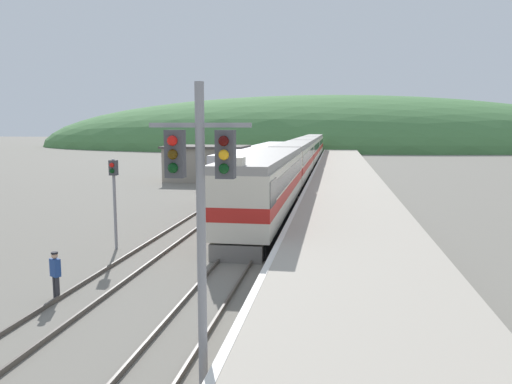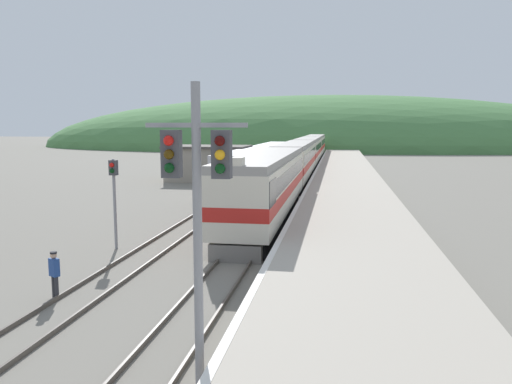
{
  "view_description": "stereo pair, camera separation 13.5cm",
  "coord_description": "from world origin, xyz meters",
  "px_view_note": "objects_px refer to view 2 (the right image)",
  "views": [
    {
      "loc": [
        4.18,
        -3.77,
        5.84
      ],
      "look_at": [
        0.13,
        21.45,
        2.45
      ],
      "focal_mm": 35.0,
      "sensor_mm": 36.0,
      "label": 1
    },
    {
      "loc": [
        4.31,
        -3.75,
        5.84
      ],
      "look_at": [
        0.13,
        21.45,
        2.45
      ],
      "focal_mm": 35.0,
      "sensor_mm": 36.0,
      "label": 2
    }
  ],
  "objects_px": {
    "carriage_second": "(296,161)",
    "siding_train": "(262,162)",
    "carriage_third": "(308,151)",
    "signal_post_siding": "(114,185)",
    "track_worker": "(54,272)",
    "express_train_lead_car": "(266,185)",
    "signal_mast_main": "(197,194)",
    "carriage_fourth": "(315,145)"
  },
  "relations": [
    {
      "from": "signal_mast_main",
      "to": "signal_post_siding",
      "type": "height_order",
      "value": "signal_mast_main"
    },
    {
      "from": "carriage_second",
      "to": "track_worker",
      "type": "height_order",
      "value": "carriage_second"
    },
    {
      "from": "carriage_fourth",
      "to": "express_train_lead_car",
      "type": "bearing_deg",
      "value": -90.0
    },
    {
      "from": "express_train_lead_car",
      "to": "track_worker",
      "type": "bearing_deg",
      "value": -109.0
    },
    {
      "from": "signal_mast_main",
      "to": "signal_post_siding",
      "type": "relative_size",
      "value": 1.57
    },
    {
      "from": "carriage_third",
      "to": "track_worker",
      "type": "bearing_deg",
      "value": -95.13
    },
    {
      "from": "signal_post_siding",
      "to": "track_worker",
      "type": "relative_size",
      "value": 2.63
    },
    {
      "from": "express_train_lead_car",
      "to": "track_worker",
      "type": "xyz_separation_m",
      "value": [
        -5.11,
        -14.83,
        -1.35
      ]
    },
    {
      "from": "carriage_fourth",
      "to": "track_worker",
      "type": "bearing_deg",
      "value": -93.75
    },
    {
      "from": "track_worker",
      "to": "carriage_second",
      "type": "bearing_deg",
      "value": 81.89
    },
    {
      "from": "signal_mast_main",
      "to": "carriage_fourth",
      "type": "bearing_deg",
      "value": 90.92
    },
    {
      "from": "carriage_fourth",
      "to": "signal_post_siding",
      "type": "xyz_separation_m",
      "value": [
        -6.1,
        -71.11,
        0.81
      ]
    },
    {
      "from": "siding_train",
      "to": "carriage_second",
      "type": "bearing_deg",
      "value": -47.23
    },
    {
      "from": "siding_train",
      "to": "carriage_third",
      "type": "bearing_deg",
      "value": 75.59
    },
    {
      "from": "carriage_fourth",
      "to": "signal_mast_main",
      "type": "bearing_deg",
      "value": -89.08
    },
    {
      "from": "carriage_second",
      "to": "carriage_third",
      "type": "distance_m",
      "value": 21.07
    },
    {
      "from": "siding_train",
      "to": "signal_post_siding",
      "type": "xyz_separation_m",
      "value": [
        -1.86,
        -33.55,
        1.23
      ]
    },
    {
      "from": "carriage_third",
      "to": "siding_train",
      "type": "height_order",
      "value": "carriage_third"
    },
    {
      "from": "express_train_lead_car",
      "to": "siding_train",
      "type": "relative_size",
      "value": 0.54
    },
    {
      "from": "siding_train",
      "to": "signal_post_siding",
      "type": "relative_size",
      "value": 8.39
    },
    {
      "from": "siding_train",
      "to": "track_worker",
      "type": "height_order",
      "value": "siding_train"
    },
    {
      "from": "carriage_fourth",
      "to": "signal_post_siding",
      "type": "bearing_deg",
      "value": -94.9
    },
    {
      "from": "carriage_second",
      "to": "signal_post_siding",
      "type": "relative_size",
      "value": 4.69
    },
    {
      "from": "carriage_fourth",
      "to": "signal_post_siding",
      "type": "distance_m",
      "value": 71.38
    },
    {
      "from": "express_train_lead_car",
      "to": "siding_train",
      "type": "xyz_separation_m",
      "value": [
        -4.24,
        25.57,
        -0.44
      ]
    },
    {
      "from": "siding_train",
      "to": "track_worker",
      "type": "xyz_separation_m",
      "value": [
        -0.87,
        -40.39,
        -0.91
      ]
    },
    {
      "from": "carriage_second",
      "to": "siding_train",
      "type": "bearing_deg",
      "value": 132.77
    },
    {
      "from": "siding_train",
      "to": "signal_mast_main",
      "type": "height_order",
      "value": "signal_mast_main"
    },
    {
      "from": "carriage_second",
      "to": "carriage_fourth",
      "type": "relative_size",
      "value": 1.0
    },
    {
      "from": "express_train_lead_car",
      "to": "siding_train",
      "type": "distance_m",
      "value": 25.92
    },
    {
      "from": "signal_mast_main",
      "to": "track_worker",
      "type": "height_order",
      "value": "signal_mast_main"
    },
    {
      "from": "carriage_third",
      "to": "track_worker",
      "type": "xyz_separation_m",
      "value": [
        -5.11,
        -56.88,
        -1.34
      ]
    },
    {
      "from": "track_worker",
      "to": "signal_mast_main",
      "type": "bearing_deg",
      "value": -36.87
    },
    {
      "from": "carriage_third",
      "to": "signal_post_siding",
      "type": "bearing_deg",
      "value": -96.95
    },
    {
      "from": "signal_mast_main",
      "to": "signal_post_siding",
      "type": "distance_m",
      "value": 13.91
    },
    {
      "from": "carriage_second",
      "to": "carriage_third",
      "type": "bearing_deg",
      "value": 90.0
    },
    {
      "from": "track_worker",
      "to": "express_train_lead_car",
      "type": "bearing_deg",
      "value": 71.0
    },
    {
      "from": "carriage_third",
      "to": "signal_mast_main",
      "type": "xyz_separation_m",
      "value": [
        1.34,
        -61.71,
        2.14
      ]
    },
    {
      "from": "express_train_lead_car",
      "to": "signal_post_siding",
      "type": "relative_size",
      "value": 4.54
    },
    {
      "from": "carriage_third",
      "to": "signal_mast_main",
      "type": "height_order",
      "value": "signal_mast_main"
    },
    {
      "from": "express_train_lead_car",
      "to": "carriage_third",
      "type": "xyz_separation_m",
      "value": [
        0.0,
        42.06,
        -0.01
      ]
    },
    {
      "from": "carriage_fourth",
      "to": "signal_post_siding",
      "type": "relative_size",
      "value": 4.69
    }
  ]
}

